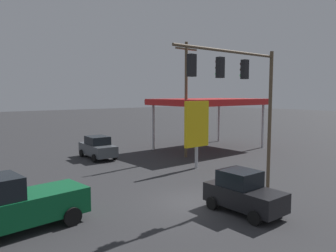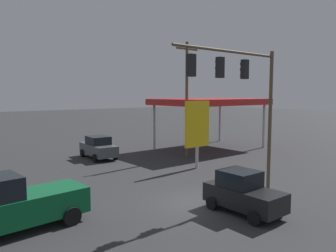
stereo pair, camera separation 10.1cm
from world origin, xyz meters
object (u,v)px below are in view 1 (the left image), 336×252
Objects in this scene: utility_pole at (186,97)px; price_sign at (197,125)px; traffic_signal_assembly at (242,87)px; hatchback_crossing at (243,193)px; sedan_far at (98,147)px; pickup_parked at (18,205)px.

utility_pole is 4.74m from price_sign.
utility_pole reaches higher than traffic_signal_assembly.
hatchback_crossing is (1.53, 1.41, -4.98)m from traffic_signal_assembly.
utility_pole is 8.86m from sedan_far.
sedan_far is 0.85× the size of pickup_parked.
hatchback_crossing is (4.86, 8.08, -2.29)m from price_sign.
utility_pole is 1.98× the size of price_sign.
price_sign is 9.71m from hatchback_crossing.
traffic_signal_assembly is 5.40m from hatchback_crossing.
utility_pole is at bearing -121.84° from price_sign.
utility_pole is 14.38m from hatchback_crossing.
pickup_parked is at bearing -16.43° from traffic_signal_assembly.
traffic_signal_assembly is 1.58× the size of price_sign.
sedan_far is (6.25, -4.52, -4.35)m from utility_pole.
utility_pole is at bearing 58.21° from sedan_far.
utility_pole is 2.22× the size of sedan_far.
price_sign is 9.36m from sedan_far.
price_sign is at bearing 149.65° from hatchback_crossing.
price_sign is at bearing -116.52° from traffic_signal_assembly.
pickup_parked is (10.36, -3.05, -4.82)m from traffic_signal_assembly.
price_sign is 0.95× the size of pickup_parked.
hatchback_crossing is at bearing 58.72° from utility_pole.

